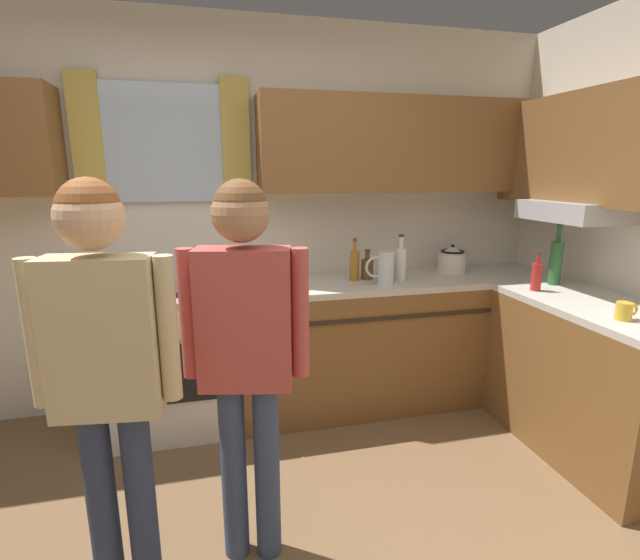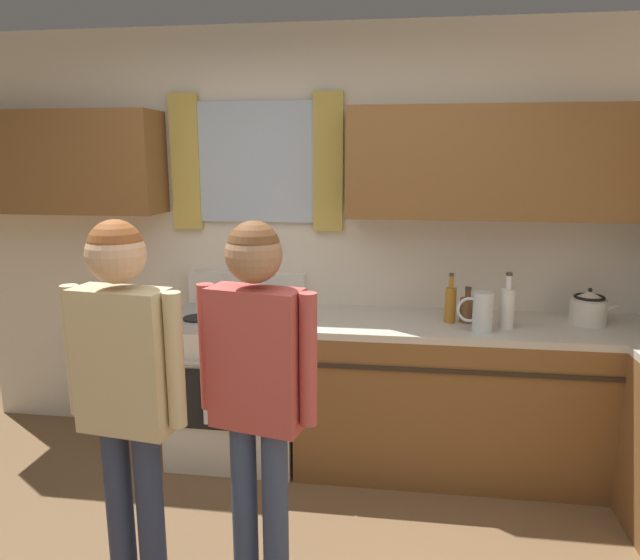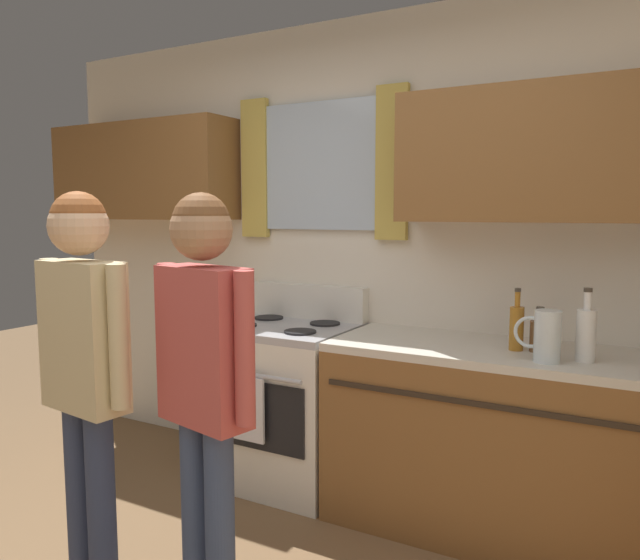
{
  "view_description": "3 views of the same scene",
  "coord_description": "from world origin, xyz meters",
  "px_view_note": "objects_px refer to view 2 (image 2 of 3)",
  "views": [
    {
      "loc": [
        -0.13,
        -1.39,
        1.62
      ],
      "look_at": [
        0.38,
        0.71,
        1.11
      ],
      "focal_mm": 26.12,
      "sensor_mm": 36.0,
      "label": 1
    },
    {
      "loc": [
        0.52,
        -1.7,
        1.82
      ],
      "look_at": [
        0.16,
        0.9,
        1.26
      ],
      "focal_mm": 32.27,
      "sensor_mm": 36.0,
      "label": 2
    },
    {
      "loc": [
        1.36,
        -1.27,
        1.53
      ],
      "look_at": [
        0.2,
        0.82,
        1.26
      ],
      "focal_mm": 34.03,
      "sensor_mm": 36.0,
      "label": 3
    }
  ],
  "objects_px": {
    "water_pitcher": "(481,312)",
    "adult_left": "(125,376)",
    "stovetop_kettle": "(589,307)",
    "bottle_milk_white": "(507,307)",
    "adult_in_plaid": "(257,373)",
    "bottle_squat_brown": "(467,309)",
    "stove_oven": "(238,381)",
    "bottle_oil_amber": "(450,304)"
  },
  "relations": [
    {
      "from": "bottle_squat_brown",
      "to": "stovetop_kettle",
      "type": "height_order",
      "value": "stovetop_kettle"
    },
    {
      "from": "bottle_milk_white",
      "to": "stovetop_kettle",
      "type": "bearing_deg",
      "value": 18.1
    },
    {
      "from": "bottle_squat_brown",
      "to": "bottle_oil_amber",
      "type": "height_order",
      "value": "bottle_oil_amber"
    },
    {
      "from": "bottle_milk_white",
      "to": "adult_in_plaid",
      "type": "bearing_deg",
      "value": -135.33
    },
    {
      "from": "stove_oven",
      "to": "adult_left",
      "type": "distance_m",
      "value": 1.41
    },
    {
      "from": "bottle_oil_amber",
      "to": "water_pitcher",
      "type": "xyz_separation_m",
      "value": [
        0.15,
        -0.16,
        0.0
      ]
    },
    {
      "from": "bottle_oil_amber",
      "to": "stovetop_kettle",
      "type": "height_order",
      "value": "bottle_oil_amber"
    },
    {
      "from": "bottle_milk_white",
      "to": "stovetop_kettle",
      "type": "relative_size",
      "value": 1.14
    },
    {
      "from": "bottle_squat_brown",
      "to": "adult_left",
      "type": "bearing_deg",
      "value": -137.03
    },
    {
      "from": "bottle_squat_brown",
      "to": "water_pitcher",
      "type": "height_order",
      "value": "water_pitcher"
    },
    {
      "from": "bottle_milk_white",
      "to": "adult_left",
      "type": "distance_m",
      "value": 2.02
    },
    {
      "from": "bottle_squat_brown",
      "to": "stove_oven",
      "type": "bearing_deg",
      "value": -179.51
    },
    {
      "from": "bottle_oil_amber",
      "to": "bottle_milk_white",
      "type": "bearing_deg",
      "value": -14.16
    },
    {
      "from": "bottle_milk_white",
      "to": "stovetop_kettle",
      "type": "distance_m",
      "value": 0.5
    },
    {
      "from": "stove_oven",
      "to": "adult_in_plaid",
      "type": "relative_size",
      "value": 0.69
    },
    {
      "from": "bottle_milk_white",
      "to": "stove_oven",
      "type": "bearing_deg",
      "value": 176.97
    },
    {
      "from": "stovetop_kettle",
      "to": "adult_left",
      "type": "distance_m",
      "value": 2.5
    },
    {
      "from": "bottle_oil_amber",
      "to": "water_pitcher",
      "type": "height_order",
      "value": "bottle_oil_amber"
    },
    {
      "from": "bottle_squat_brown",
      "to": "water_pitcher",
      "type": "distance_m",
      "value": 0.19
    },
    {
      "from": "water_pitcher",
      "to": "adult_left",
      "type": "relative_size",
      "value": 0.14
    },
    {
      "from": "bottle_milk_white",
      "to": "water_pitcher",
      "type": "bearing_deg",
      "value": -148.93
    },
    {
      "from": "bottle_oil_amber",
      "to": "adult_left",
      "type": "relative_size",
      "value": 0.18
    },
    {
      "from": "stove_oven",
      "to": "bottle_milk_white",
      "type": "distance_m",
      "value": 1.65
    },
    {
      "from": "stovetop_kettle",
      "to": "water_pitcher",
      "type": "relative_size",
      "value": 1.24
    },
    {
      "from": "stovetop_kettle",
      "to": "adult_in_plaid",
      "type": "bearing_deg",
      "value": -141.6
    },
    {
      "from": "bottle_squat_brown",
      "to": "stovetop_kettle",
      "type": "bearing_deg",
      "value": 5.17
    },
    {
      "from": "stovetop_kettle",
      "to": "bottle_squat_brown",
      "type": "bearing_deg",
      "value": -174.83
    },
    {
      "from": "stove_oven",
      "to": "adult_left",
      "type": "relative_size",
      "value": 0.69
    },
    {
      "from": "adult_left",
      "to": "adult_in_plaid",
      "type": "relative_size",
      "value": 1.01
    },
    {
      "from": "water_pitcher",
      "to": "adult_in_plaid",
      "type": "relative_size",
      "value": 0.14
    },
    {
      "from": "bottle_oil_amber",
      "to": "stove_oven",
      "type": "bearing_deg",
      "value": 179.67
    },
    {
      "from": "bottle_squat_brown",
      "to": "adult_in_plaid",
      "type": "distance_m",
      "value": 1.52
    },
    {
      "from": "adult_in_plaid",
      "to": "stovetop_kettle",
      "type": "bearing_deg",
      "value": 38.4
    },
    {
      "from": "stove_oven",
      "to": "bottle_squat_brown",
      "type": "height_order",
      "value": "bottle_squat_brown"
    },
    {
      "from": "adult_left",
      "to": "bottle_oil_amber",
      "type": "bearing_deg",
      "value": 44.59
    },
    {
      "from": "stove_oven",
      "to": "bottle_oil_amber",
      "type": "xyz_separation_m",
      "value": [
        1.26,
        -0.01,
        0.54
      ]
    },
    {
      "from": "stovetop_kettle",
      "to": "bottle_milk_white",
      "type": "bearing_deg",
      "value": -161.9
    },
    {
      "from": "water_pitcher",
      "to": "adult_left",
      "type": "distance_m",
      "value": 1.85
    },
    {
      "from": "adult_left",
      "to": "stovetop_kettle",
      "type": "bearing_deg",
      "value": 33.41
    },
    {
      "from": "adult_in_plaid",
      "to": "bottle_squat_brown",
      "type": "bearing_deg",
      "value": 52.52
    },
    {
      "from": "bottle_milk_white",
      "to": "adult_left",
      "type": "bearing_deg",
      "value": -142.86
    },
    {
      "from": "bottle_squat_brown",
      "to": "bottle_milk_white",
      "type": "distance_m",
      "value": 0.23
    }
  ]
}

